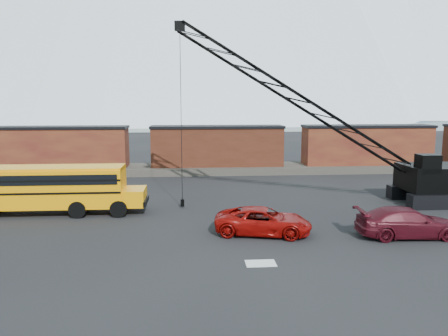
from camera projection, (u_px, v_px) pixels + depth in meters
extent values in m
plane|color=black|center=(240.00, 237.00, 24.09)|extent=(160.00, 160.00, 0.00)
cone|color=silver|center=(247.00, 8.00, 330.46)|extent=(240.00, 240.00, 160.00)
cube|color=silver|center=(195.00, 94.00, 357.26)|extent=(800.00, 80.00, 24.00)
cube|color=#4D463F|center=(217.00, 169.00, 45.72)|extent=(120.00, 5.00, 0.70)
cube|color=#481414|center=(60.00, 148.00, 44.19)|extent=(13.50, 2.90, 4.00)
cube|color=black|center=(59.00, 127.00, 43.88)|extent=(13.70, 3.10, 0.25)
cube|color=black|center=(18.00, 165.00, 44.15)|extent=(2.20, 2.40, 0.60)
cube|color=black|center=(103.00, 164.00, 44.76)|extent=(2.20, 2.40, 0.60)
cube|color=#512216|center=(217.00, 147.00, 45.35)|extent=(13.50, 2.90, 4.00)
cube|color=black|center=(217.00, 127.00, 45.04)|extent=(13.70, 3.10, 0.25)
cube|color=black|center=(177.00, 163.00, 45.31)|extent=(2.20, 2.40, 0.60)
cube|color=black|center=(257.00, 162.00, 45.92)|extent=(2.20, 2.40, 0.60)
cube|color=#481414|center=(367.00, 145.00, 46.51)|extent=(13.50, 2.90, 4.00)
cube|color=black|center=(368.00, 126.00, 46.20)|extent=(13.70, 3.10, 0.25)
cube|color=black|center=(328.00, 162.00, 46.47)|extent=(2.20, 2.40, 0.60)
cube|color=black|center=(404.00, 161.00, 47.08)|extent=(2.20, 2.40, 0.60)
cube|color=silver|center=(261.00, 263.00, 20.18)|extent=(1.40, 0.90, 0.02)
cube|color=orange|center=(47.00, 187.00, 28.66)|extent=(10.00, 2.50, 2.50)
cube|color=orange|center=(133.00, 197.00, 29.18)|extent=(1.60, 2.30, 1.10)
cube|color=orange|center=(45.00, 168.00, 28.46)|extent=(10.00, 2.30, 0.18)
cube|color=black|center=(39.00, 180.00, 27.31)|extent=(9.60, 0.05, 0.65)
cube|color=black|center=(52.00, 174.00, 29.80)|extent=(9.60, 0.05, 0.65)
cube|color=black|center=(146.00, 201.00, 29.28)|extent=(0.15, 2.45, 0.35)
cylinder|color=black|center=(77.00, 210.00, 27.88)|extent=(1.10, 0.35, 1.10)
cylinder|color=black|center=(86.00, 201.00, 30.15)|extent=(1.10, 0.35, 1.10)
cylinder|color=black|center=(119.00, 209.00, 28.07)|extent=(1.10, 0.35, 1.10)
cylinder|color=black|center=(124.00, 201.00, 30.34)|extent=(1.10, 0.35, 1.10)
imported|color=#880906|center=(263.00, 221.00, 24.55)|extent=(5.82, 3.62, 1.50)
imported|color=#440C16|center=(407.00, 222.00, 24.04)|extent=(5.66, 2.45, 1.62)
cube|color=black|center=(447.00, 201.00, 30.47)|extent=(5.50, 1.00, 1.00)
cube|color=black|center=(423.00, 192.00, 33.62)|extent=(5.50, 1.00, 1.00)
cube|color=black|center=(436.00, 177.00, 31.83)|extent=(4.80, 3.60, 1.80)
cube|color=black|center=(428.00, 164.00, 30.36)|extent=(1.40, 1.20, 1.30)
cube|color=black|center=(432.00, 165.00, 29.82)|extent=(1.20, 0.06, 0.90)
cube|color=black|center=(180.00, 26.00, 28.81)|extent=(0.70, 0.50, 0.60)
cylinder|color=black|center=(181.00, 120.00, 29.76)|extent=(0.04, 0.04, 12.03)
cube|color=black|center=(182.00, 203.00, 30.66)|extent=(0.25, 0.25, 0.50)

